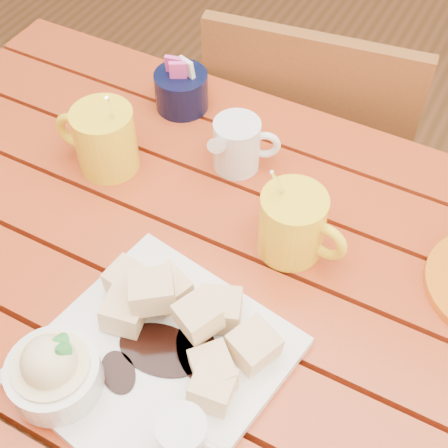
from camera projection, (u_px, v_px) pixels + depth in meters
The scene contains 7 objects.
table at pixel (204, 316), 0.94m from camera, with size 1.20×0.79×0.75m.
dessert_plate at pixel (136, 357), 0.74m from camera, with size 0.32×0.32×0.11m.
coffee_mug_left at pixel (104, 138), 0.95m from camera, with size 0.13×0.09×0.16m.
coffee_mug_right at pixel (294, 224), 0.84m from camera, with size 0.13×0.09×0.15m.
cream_pitcher at pixel (238, 145), 0.95m from camera, with size 0.10×0.09×0.09m.
sugar_caddy at pixel (181, 90), 1.06m from camera, with size 0.09×0.09×0.10m.
chair_far at pixel (308, 157), 1.39m from camera, with size 0.46×0.46×0.85m.
Camera 1 is at (0.26, -0.42, 1.45)m, focal length 50.00 mm.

